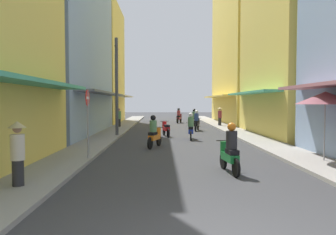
# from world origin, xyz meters

# --- Properties ---
(ground_plane) EXTENTS (96.59, 96.59, 0.00)m
(ground_plane) POSITION_xyz_m (0.00, 17.95, 0.00)
(ground_plane) COLOR #38383A
(sidewalk_left) EXTENTS (1.80, 51.90, 0.12)m
(sidewalk_left) POSITION_xyz_m (-4.44, 17.95, 0.06)
(sidewalk_left) COLOR gray
(sidewalk_left) RESTS_ON ground
(sidewalk_right) EXTENTS (1.80, 51.90, 0.12)m
(sidewalk_right) POSITION_xyz_m (4.44, 17.95, 0.06)
(sidewalk_right) COLOR #9E9991
(sidewalk_right) RESTS_ON ground
(building_left_mid) EXTENTS (7.05, 13.28, 15.30)m
(building_left_mid) POSITION_xyz_m (-8.34, 17.71, 7.65)
(building_left_mid) COLOR #8CA5CC
(building_left_mid) RESTS_ON ground
(building_left_far) EXTENTS (7.05, 9.31, 12.07)m
(building_left_far) POSITION_xyz_m (-8.34, 29.56, 6.03)
(building_left_far) COLOR #EFD159
(building_left_far) RESTS_ON ground
(building_right_mid) EXTENTS (7.05, 10.12, 13.49)m
(building_right_mid) POSITION_xyz_m (8.34, 16.73, 6.74)
(building_right_mid) COLOR #EFD159
(building_right_mid) RESTS_ON ground
(building_right_far) EXTENTS (7.05, 13.86, 17.29)m
(building_right_far) POSITION_xyz_m (8.34, 29.54, 8.64)
(building_right_far) COLOR #EFD159
(building_right_far) RESTS_ON ground
(motorbike_green) EXTENTS (0.55, 1.81, 1.58)m
(motorbike_green) POSITION_xyz_m (1.14, 5.41, 0.70)
(motorbike_green) COLOR black
(motorbike_green) RESTS_ON ground
(motorbike_orange) EXTENTS (0.75, 1.74, 1.58)m
(motorbike_orange) POSITION_xyz_m (-1.31, 11.15, 0.70)
(motorbike_orange) COLOR black
(motorbike_orange) RESTS_ON ground
(motorbike_maroon) EXTENTS (0.74, 1.75, 1.58)m
(motorbike_maroon) POSITION_xyz_m (0.85, 29.73, 0.70)
(motorbike_maroon) COLOR black
(motorbike_maroon) RESTS_ON ground
(motorbike_blue) EXTENTS (0.55, 1.81, 1.58)m
(motorbike_blue) POSITION_xyz_m (0.74, 14.49, 0.70)
(motorbike_blue) COLOR black
(motorbike_blue) RESTS_ON ground
(motorbike_silver) EXTENTS (0.55, 1.81, 1.58)m
(motorbike_silver) POSITION_xyz_m (2.01, 25.65, 0.70)
(motorbike_silver) COLOR black
(motorbike_silver) RESTS_ON ground
(motorbike_red) EXTENTS (0.62, 1.79, 0.96)m
(motorbike_red) POSITION_xyz_m (-0.70, 16.27, 0.50)
(motorbike_red) COLOR black
(motorbike_red) RESTS_ON ground
(motorbike_black) EXTENTS (0.67, 1.77, 1.58)m
(motorbike_black) POSITION_xyz_m (1.72, 20.37, 0.70)
(motorbike_black) COLOR black
(motorbike_black) RESTS_ON ground
(pedestrian_crossing) EXTENTS (0.44, 0.44, 1.72)m
(pedestrian_crossing) POSITION_xyz_m (-4.52, 3.53, 0.97)
(pedestrian_crossing) COLOR #262628
(pedestrian_crossing) RESTS_ON ground
(pedestrian_midway) EXTENTS (0.34, 0.34, 1.67)m
(pedestrian_midway) POSITION_xyz_m (-4.59, 23.19, 0.84)
(pedestrian_midway) COLOR #262628
(pedestrian_midway) RESTS_ON ground
(pedestrian_far) EXTENTS (0.44, 0.44, 1.75)m
(pedestrian_far) POSITION_xyz_m (4.22, 24.47, 0.99)
(pedestrian_far) COLOR #262628
(pedestrian_far) RESTS_ON ground
(vendor_umbrella) EXTENTS (2.05, 2.05, 2.57)m
(vendor_umbrella) POSITION_xyz_m (4.85, 6.92, 2.34)
(vendor_umbrella) COLOR #99999E
(vendor_umbrella) RESTS_ON ground
(utility_pole) EXTENTS (0.20, 1.20, 6.21)m
(utility_pole) POSITION_xyz_m (-3.79, 16.09, 3.18)
(utility_pole) COLOR #4C4C4F
(utility_pole) RESTS_ON ground
(street_sign_no_entry) EXTENTS (0.07, 0.60, 2.65)m
(street_sign_no_entry) POSITION_xyz_m (-3.69, 7.56, 1.72)
(street_sign_no_entry) COLOR gray
(street_sign_no_entry) RESTS_ON ground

